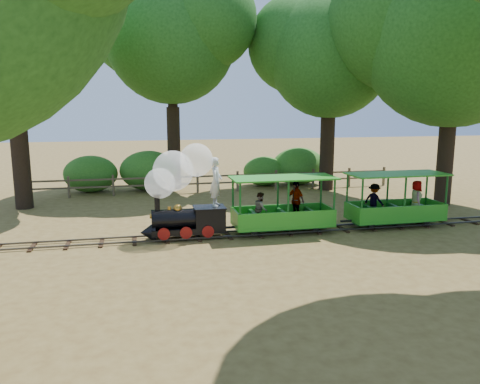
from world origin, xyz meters
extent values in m
plane|color=olive|center=(0.00, 0.00, 0.00)|extent=(90.00, 90.00, 0.00)
cube|color=#3F3D3A|center=(0.00, -0.30, 0.08)|extent=(22.00, 0.05, 0.05)
cube|color=#3F3D3A|center=(0.00, 0.30, 0.08)|extent=(22.00, 0.05, 0.05)
cube|color=#382314|center=(0.00, 0.00, 0.03)|extent=(0.12, 1.00, 0.05)
cube|color=#382314|center=(-5.00, 0.00, 0.03)|extent=(0.12, 1.00, 0.05)
cube|color=#382314|center=(5.00, 0.00, 0.03)|extent=(0.12, 1.00, 0.05)
cube|color=black|center=(-2.31, 0.00, 0.29)|extent=(2.33, 0.74, 0.19)
cylinder|color=black|center=(-2.68, 0.00, 0.68)|extent=(1.48, 0.59, 0.59)
cylinder|color=black|center=(-3.27, 0.00, 1.21)|extent=(0.17, 0.17, 0.47)
sphere|color=#BC842D|center=(-2.63, 0.00, 1.00)|extent=(0.28, 0.28, 0.28)
cylinder|color=#BC842D|center=(-2.90, 0.00, 1.02)|extent=(0.11, 0.11, 0.11)
cube|color=black|center=(-1.62, 0.00, 0.68)|extent=(0.95, 0.74, 0.58)
cube|color=black|center=(-1.62, 0.00, 0.99)|extent=(1.01, 0.81, 0.04)
cone|color=black|center=(-3.59, 0.00, 0.27)|extent=(0.48, 0.68, 0.68)
cylinder|color=#BC842D|center=(-3.46, 0.00, 0.79)|extent=(0.11, 0.15, 0.15)
cylinder|color=maroon|center=(-3.11, -0.38, 0.29)|extent=(0.38, 0.06, 0.38)
cylinder|color=maroon|center=(-3.11, 0.38, 0.29)|extent=(0.38, 0.06, 0.38)
cylinder|color=maroon|center=(-2.42, -0.38, 0.29)|extent=(0.38, 0.06, 0.38)
cylinder|color=maroon|center=(-2.42, 0.38, 0.29)|extent=(0.38, 0.06, 0.38)
cylinder|color=maroon|center=(-1.73, -0.38, 0.29)|extent=(0.38, 0.06, 0.38)
cylinder|color=maroon|center=(-1.73, 0.38, 0.29)|extent=(0.38, 0.06, 0.38)
sphere|color=white|center=(-3.16, 0.05, 1.82)|extent=(0.95, 0.95, 0.95)
sphere|color=white|center=(-2.74, 0.10, 2.19)|extent=(1.27, 1.27, 1.27)
sphere|color=white|center=(-1.99, 0.15, 2.51)|extent=(1.06, 1.06, 1.06)
imported|color=silver|center=(-1.38, 0.10, 1.80)|extent=(0.56, 0.67, 1.58)
cube|color=green|center=(0.84, 0.00, 0.31)|extent=(3.30, 1.26, 0.10)
cube|color=#13551A|center=(0.84, 0.00, 0.20)|extent=(2.97, 0.49, 0.14)
cube|color=green|center=(0.84, -0.59, 0.61)|extent=(3.30, 0.06, 0.49)
cube|color=green|center=(0.84, 0.59, 0.61)|extent=(3.30, 0.06, 0.49)
cube|color=green|center=(0.84, 0.00, 1.87)|extent=(3.45, 1.41, 0.05)
cylinder|color=#13551A|center=(-0.73, -0.57, 1.09)|extent=(0.07, 0.07, 1.55)
cylinder|color=#13551A|center=(-0.73, 0.57, 1.09)|extent=(0.07, 0.07, 1.55)
cylinder|color=#13551A|center=(2.41, -0.57, 1.09)|extent=(0.07, 0.07, 1.55)
cylinder|color=#13551A|center=(2.41, 0.57, 1.09)|extent=(0.07, 0.07, 1.55)
cube|color=#13551A|center=(-0.15, 0.00, 0.56)|extent=(0.12, 1.07, 0.39)
cube|color=#13551A|center=(0.84, 0.00, 0.56)|extent=(0.12, 1.07, 0.39)
cube|color=#13551A|center=(1.83, 0.00, 0.56)|extent=(0.12, 1.07, 0.39)
cylinder|color=black|center=(-0.22, -0.33, 0.24)|extent=(0.27, 0.06, 0.27)
cylinder|color=black|center=(-0.22, 0.33, 0.24)|extent=(0.27, 0.06, 0.27)
cylinder|color=black|center=(1.90, -0.33, 0.24)|extent=(0.27, 0.06, 0.27)
cylinder|color=black|center=(1.90, 0.33, 0.24)|extent=(0.27, 0.06, 0.27)
imported|color=gray|center=(0.04, -0.16, 0.90)|extent=(0.49, 0.58, 1.08)
imported|color=gray|center=(1.40, 0.33, 1.02)|extent=(0.60, 0.84, 1.33)
cube|color=green|center=(4.97, 0.00, 0.31)|extent=(3.30, 1.26, 0.10)
cube|color=#13551A|center=(4.97, 0.00, 0.20)|extent=(2.97, 0.49, 0.14)
cube|color=green|center=(4.97, -0.59, 0.61)|extent=(3.30, 0.06, 0.49)
cube|color=green|center=(4.97, 0.59, 0.61)|extent=(3.30, 0.06, 0.49)
cube|color=green|center=(4.97, 0.00, 1.87)|extent=(3.45, 1.41, 0.05)
cylinder|color=#13551A|center=(3.40, -0.57, 1.09)|extent=(0.07, 0.07, 1.55)
cylinder|color=#13551A|center=(3.40, 0.57, 1.09)|extent=(0.07, 0.07, 1.55)
cylinder|color=#13551A|center=(6.55, -0.57, 1.09)|extent=(0.07, 0.07, 1.55)
cylinder|color=#13551A|center=(6.55, 0.57, 1.09)|extent=(0.07, 0.07, 1.55)
cube|color=#13551A|center=(3.98, 0.00, 0.56)|extent=(0.12, 1.07, 0.39)
cube|color=#13551A|center=(4.97, 0.00, 0.56)|extent=(0.12, 1.07, 0.39)
cube|color=#13551A|center=(5.96, 0.00, 0.56)|extent=(0.12, 1.07, 0.39)
cylinder|color=black|center=(3.92, -0.33, 0.24)|extent=(0.27, 0.06, 0.27)
cylinder|color=black|center=(3.92, 0.33, 0.24)|extent=(0.27, 0.06, 0.27)
cylinder|color=black|center=(6.03, -0.33, 0.24)|extent=(0.27, 0.06, 0.27)
cylinder|color=black|center=(6.03, 0.33, 0.24)|extent=(0.27, 0.06, 0.27)
imported|color=gray|center=(4.23, 0.15, 0.95)|extent=(0.75, 0.87, 1.17)
imported|color=gray|center=(5.63, -0.22, 1.00)|extent=(0.60, 0.73, 1.28)
cylinder|color=#2D2116|center=(-8.50, 6.00, 1.87)|extent=(0.70, 0.70, 3.73)
cylinder|color=#2D2116|center=(-8.50, 6.00, 4.80)|extent=(0.52, 0.53, 2.13)
sphere|color=#1C4A17|center=(-8.50, 6.00, 6.75)|extent=(5.87, 5.87, 5.87)
sphere|color=#1C4A17|center=(-7.03, 5.12, 7.48)|extent=(4.40, 4.40, 4.40)
cylinder|color=#2D2116|center=(-2.00, 9.50, 2.07)|extent=(0.66, 0.66, 4.14)
cylinder|color=#2D2116|center=(-2.00, 9.50, 5.33)|extent=(0.50, 0.50, 2.37)
sphere|color=#1C4A17|center=(-2.00, 9.50, 7.48)|extent=(6.42, 6.42, 6.42)
sphere|color=#1C4A17|center=(-0.39, 8.54, 8.28)|extent=(4.82, 4.82, 4.82)
sphere|color=#1C4A17|center=(-3.44, 10.62, 8.12)|extent=(5.14, 5.14, 5.14)
cylinder|color=#2D2116|center=(5.50, 7.50, 1.82)|extent=(0.72, 0.72, 3.63)
cylinder|color=#2D2116|center=(5.50, 7.50, 4.67)|extent=(0.54, 0.54, 2.08)
sphere|color=#1C4A17|center=(5.50, 7.50, 6.62)|extent=(6.06, 6.06, 6.06)
sphere|color=#1C4A17|center=(7.02, 6.59, 7.38)|extent=(4.55, 4.55, 4.55)
sphere|color=#1C4A17|center=(4.14, 8.56, 7.23)|extent=(4.85, 4.85, 4.85)
cylinder|color=#2D2116|center=(9.00, 3.00, 1.89)|extent=(0.68, 0.68, 3.79)
cylinder|color=#2D2116|center=(9.00, 3.00, 4.87)|extent=(0.51, 0.51, 2.16)
sphere|color=#1C4A17|center=(9.00, 3.00, 7.09)|extent=(7.61, 7.61, 7.61)
sphere|color=#1C4A17|center=(7.29, 4.33, 7.85)|extent=(6.08, 6.08, 6.08)
cube|color=brown|center=(-9.00, 8.00, 0.50)|extent=(0.10, 0.10, 1.00)
cube|color=brown|center=(-7.00, 8.00, 0.50)|extent=(0.10, 0.10, 1.00)
cube|color=brown|center=(-5.00, 8.00, 0.50)|extent=(0.10, 0.10, 1.00)
cube|color=brown|center=(-3.00, 8.00, 0.50)|extent=(0.10, 0.10, 1.00)
cube|color=brown|center=(-1.00, 8.00, 0.50)|extent=(0.10, 0.10, 1.00)
cube|color=brown|center=(1.00, 8.00, 0.50)|extent=(0.10, 0.10, 1.00)
cube|color=brown|center=(3.00, 8.00, 0.50)|extent=(0.10, 0.10, 1.00)
cube|color=brown|center=(5.00, 8.00, 0.50)|extent=(0.10, 0.10, 1.00)
cube|color=brown|center=(7.00, 8.00, 0.50)|extent=(0.10, 0.10, 1.00)
cube|color=brown|center=(9.00, 8.00, 0.50)|extent=(0.10, 0.10, 1.00)
cube|color=brown|center=(0.00, 8.00, 0.80)|extent=(18.00, 0.06, 0.08)
cube|color=brown|center=(0.00, 8.00, 0.45)|extent=(18.00, 0.06, 0.08)
ellipsoid|color=#2D6B1E|center=(-6.12, 9.30, 0.90)|extent=(2.61, 2.01, 1.81)
ellipsoid|color=#2D6B1E|center=(-3.31, 9.30, 0.99)|extent=(2.87, 2.21, 1.99)
ellipsoid|color=#2D6B1E|center=(2.73, 9.30, 0.78)|extent=(2.26, 1.74, 1.56)
ellipsoid|color=#2D6B1E|center=(4.64, 9.30, 1.00)|extent=(2.89, 2.22, 2.00)
camera|label=1|loc=(-3.77, -14.52, 4.18)|focal=35.00mm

